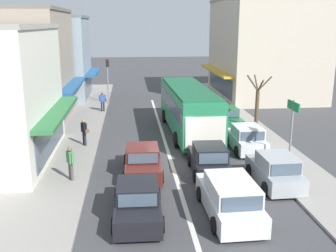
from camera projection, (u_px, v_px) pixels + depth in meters
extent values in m
plane|color=#3F3F42|center=(171.00, 162.00, 21.38)|extent=(140.00, 140.00, 0.00)
cube|color=silver|center=(165.00, 141.00, 25.23)|extent=(0.20, 28.00, 0.01)
cube|color=gray|center=(62.00, 134.00, 26.49)|extent=(5.20, 44.00, 0.14)
cube|color=gray|center=(249.00, 130.00, 27.73)|extent=(2.80, 44.00, 0.12)
cube|color=#2D703D|center=(57.00, 112.00, 21.11)|extent=(1.10, 8.48, 0.20)
cube|color=#425160|center=(51.00, 136.00, 21.39)|extent=(0.06, 7.38, 1.80)
cube|color=gray|center=(22.00, 68.00, 29.59)|extent=(6.41, 9.39, 8.20)
cube|color=#23568E|center=(73.00, 85.00, 30.29)|extent=(1.10, 8.64, 0.20)
cube|color=#425160|center=(68.00, 102.00, 30.58)|extent=(0.06, 7.51, 1.80)
cube|color=#6E6358|center=(17.00, 9.00, 28.52)|extent=(6.57, 9.39, 0.24)
cube|color=#84939E|center=(45.00, 60.00, 37.86)|extent=(7.97, 7.19, 7.81)
cube|color=#23568E|center=(93.00, 72.00, 38.59)|extent=(1.10, 6.62, 0.20)
cube|color=#425160|center=(89.00, 85.00, 38.88)|extent=(0.06, 5.76, 1.80)
cube|color=slate|center=(42.00, 17.00, 36.85)|extent=(8.13, 7.19, 0.24)
cube|color=beige|center=(264.00, 50.00, 39.69)|extent=(8.88, 12.19, 9.56)
cube|color=gold|center=(216.00, 71.00, 39.76)|extent=(1.10, 11.22, 0.20)
cube|color=#425160|center=(220.00, 83.00, 40.12)|extent=(0.06, 9.75, 1.80)
cube|color=#237A4C|center=(188.00, 108.00, 26.59)|extent=(2.81, 10.87, 2.70)
cube|color=#425160|center=(188.00, 102.00, 26.49)|extent=(2.84, 10.44, 0.90)
cube|color=beige|center=(206.00, 132.00, 21.43)|extent=(2.25, 0.12, 1.76)
cube|color=#1A5B39|center=(189.00, 88.00, 26.24)|extent=(2.66, 10.00, 0.12)
cylinder|color=black|center=(164.00, 116.00, 29.98)|extent=(0.29, 0.97, 0.96)
cylinder|color=black|center=(196.00, 115.00, 30.28)|extent=(0.29, 0.97, 0.96)
cylinder|color=black|center=(176.00, 139.00, 23.91)|extent=(0.29, 0.97, 0.96)
cylinder|color=black|center=(216.00, 138.00, 24.22)|extent=(0.29, 0.97, 0.96)
cube|color=#561E19|center=(143.00, 164.00, 19.62)|extent=(1.76, 4.22, 0.72)
cube|color=#561E19|center=(142.00, 152.00, 19.35)|extent=(1.58, 1.82, 0.60)
cube|color=#425160|center=(142.00, 147.00, 20.24)|extent=(1.44, 0.08, 0.51)
cube|color=#425160|center=(143.00, 159.00, 18.47)|extent=(1.40, 0.07, 0.48)
cylinder|color=black|center=(126.00, 160.00, 20.81)|extent=(0.19, 0.62, 0.62)
cylinder|color=black|center=(158.00, 159.00, 20.95)|extent=(0.19, 0.62, 0.62)
cylinder|color=black|center=(125.00, 178.00, 18.38)|extent=(0.19, 0.62, 0.62)
cylinder|color=black|center=(162.00, 177.00, 18.53)|extent=(0.19, 0.62, 0.62)
cube|color=black|center=(138.00, 205.00, 15.24)|extent=(1.80, 4.23, 0.72)
cube|color=black|center=(137.00, 190.00, 14.98)|extent=(1.59, 1.83, 0.60)
cube|color=#425160|center=(137.00, 181.00, 15.86)|extent=(1.44, 0.09, 0.51)
cube|color=#425160|center=(138.00, 200.00, 14.09)|extent=(1.40, 0.09, 0.48)
cylinder|color=black|center=(117.00, 196.00, 16.44)|extent=(0.19, 0.62, 0.62)
cylinder|color=black|center=(158.00, 195.00, 16.57)|extent=(0.19, 0.62, 0.62)
cylinder|color=black|center=(114.00, 226.00, 14.01)|extent=(0.19, 0.62, 0.62)
cylinder|color=black|center=(162.00, 224.00, 14.14)|extent=(0.19, 0.62, 0.62)
cube|color=black|center=(209.00, 163.00, 19.72)|extent=(1.75, 3.75, 0.76)
cube|color=black|center=(210.00, 152.00, 19.25)|extent=(1.58, 1.94, 0.64)
cube|color=#425160|center=(207.00, 146.00, 20.19)|extent=(1.40, 0.10, 0.54)
cube|color=#425160|center=(214.00, 159.00, 18.31)|extent=(1.37, 0.10, 0.51)
cylinder|color=black|center=(190.00, 160.00, 20.79)|extent=(0.20, 0.63, 0.62)
cylinder|color=black|center=(220.00, 159.00, 20.89)|extent=(0.20, 0.63, 0.62)
cylinder|color=black|center=(195.00, 176.00, 18.64)|extent=(0.20, 0.63, 0.62)
cylinder|color=black|center=(229.00, 175.00, 18.75)|extent=(0.20, 0.63, 0.62)
cube|color=silver|center=(229.00, 202.00, 15.43)|extent=(1.86, 4.54, 0.76)
cube|color=silver|center=(232.00, 189.00, 14.91)|extent=(1.70, 2.64, 0.68)
cube|color=#425160|center=(223.00, 176.00, 16.18)|extent=(1.51, 0.09, 0.58)
cube|color=#425160|center=(242.00, 204.00, 13.64)|extent=(1.48, 0.09, 0.54)
cylinder|color=black|center=(200.00, 194.00, 16.68)|extent=(0.19, 0.62, 0.62)
cylinder|color=black|center=(240.00, 192.00, 16.88)|extent=(0.19, 0.62, 0.62)
cylinder|color=black|center=(215.00, 225.00, 14.08)|extent=(0.19, 0.62, 0.62)
cylinder|color=black|center=(262.00, 222.00, 14.29)|extent=(0.19, 0.62, 0.62)
cube|color=#9EA3A8|center=(274.00, 174.00, 18.32)|extent=(1.71, 3.73, 0.76)
cube|color=#9EA3A8|center=(278.00, 162.00, 17.85)|extent=(1.55, 1.93, 0.64)
cube|color=#425160|center=(270.00, 155.00, 18.79)|extent=(1.40, 0.09, 0.54)
cube|color=#425160|center=(286.00, 170.00, 16.92)|extent=(1.37, 0.09, 0.51)
cylinder|color=black|center=(249.00, 170.00, 19.35)|extent=(0.19, 0.62, 0.62)
cylinder|color=black|center=(281.00, 169.00, 19.53)|extent=(0.19, 0.62, 0.62)
cylinder|color=black|center=(265.00, 189.00, 17.21)|extent=(0.19, 0.62, 0.62)
cylinder|color=black|center=(301.00, 187.00, 17.40)|extent=(0.19, 0.62, 0.62)
cube|color=silver|center=(245.00, 142.00, 23.35)|extent=(1.67, 3.71, 0.76)
cube|color=silver|center=(248.00, 132.00, 22.89)|extent=(1.54, 1.91, 0.64)
cube|color=#425160|center=(243.00, 127.00, 23.82)|extent=(1.40, 0.07, 0.54)
cube|color=#425160|center=(253.00, 136.00, 21.95)|extent=(1.37, 0.07, 0.51)
cylinder|color=black|center=(227.00, 140.00, 24.39)|extent=(0.19, 0.62, 0.62)
cylinder|color=black|center=(253.00, 139.00, 24.56)|extent=(0.19, 0.62, 0.62)
cylinder|color=black|center=(237.00, 151.00, 22.25)|extent=(0.19, 0.62, 0.62)
cylinder|color=black|center=(265.00, 150.00, 22.42)|extent=(0.19, 0.62, 0.62)
cube|color=#1E6638|center=(225.00, 119.00, 28.78)|extent=(1.76, 4.22, 0.72)
cube|color=#1E6638|center=(226.00, 111.00, 28.52)|extent=(1.58, 1.81, 0.60)
cube|color=#425160|center=(223.00, 108.00, 29.40)|extent=(1.44, 0.07, 0.51)
cube|color=#425160|center=(229.00, 114.00, 27.63)|extent=(1.40, 0.07, 0.48)
cylinder|color=black|center=(210.00, 118.00, 29.96)|extent=(0.19, 0.62, 0.62)
cylinder|color=black|center=(232.00, 118.00, 30.13)|extent=(0.19, 0.62, 0.62)
cylinder|color=black|center=(217.00, 127.00, 27.53)|extent=(0.19, 0.62, 0.62)
cylinder|color=black|center=(241.00, 126.00, 27.71)|extent=(0.19, 0.62, 0.62)
cylinder|color=gray|center=(108.00, 82.00, 36.18)|extent=(0.12, 0.12, 4.20)
cube|color=black|center=(107.00, 63.00, 35.74)|extent=(0.24, 0.24, 0.68)
sphere|color=red|center=(109.00, 60.00, 35.70)|extent=(0.13, 0.13, 0.13)
sphere|color=black|center=(109.00, 63.00, 35.75)|extent=(0.13, 0.13, 0.13)
sphere|color=black|center=(109.00, 65.00, 35.81)|extent=(0.13, 0.13, 0.13)
cylinder|color=gray|center=(291.00, 134.00, 20.18)|extent=(0.10, 0.10, 3.60)
cube|color=#19753D|center=(294.00, 106.00, 19.78)|extent=(0.08, 1.40, 0.44)
cube|color=white|center=(294.00, 106.00, 19.78)|extent=(0.01, 1.10, 0.10)
cylinder|color=brown|center=(256.00, 115.00, 25.25)|extent=(0.24, 0.24, 3.20)
cylinder|color=brown|center=(256.00, 83.00, 25.12)|extent=(0.10, 0.88, 0.97)
cylinder|color=brown|center=(265.00, 84.00, 24.77)|extent=(0.92, 0.10, 0.95)
cylinder|color=brown|center=(261.00, 86.00, 24.31)|extent=(0.10, 0.98, 0.87)
cylinder|color=brown|center=(253.00, 83.00, 24.69)|extent=(0.81, 0.10, 1.05)
cylinder|color=#232838|center=(84.00, 138.00, 23.88)|extent=(0.14, 0.14, 0.84)
cylinder|color=#232838|center=(85.00, 139.00, 23.75)|extent=(0.14, 0.14, 0.84)
cube|color=black|center=(84.00, 127.00, 23.64)|extent=(0.39, 0.42, 0.56)
sphere|color=#9E7051|center=(84.00, 121.00, 23.54)|extent=(0.22, 0.22, 0.22)
cylinder|color=black|center=(82.00, 127.00, 23.81)|extent=(0.09, 0.09, 0.54)
cylinder|color=black|center=(86.00, 128.00, 23.46)|extent=(0.09, 0.09, 0.54)
cube|color=brown|center=(87.00, 131.00, 23.47)|extent=(0.25, 0.22, 0.22)
cylinder|color=#232838|center=(102.00, 106.00, 33.11)|extent=(0.14, 0.14, 0.84)
cylinder|color=#232838|center=(104.00, 106.00, 33.15)|extent=(0.14, 0.14, 0.84)
cube|color=#3351A8|center=(102.00, 98.00, 32.95)|extent=(0.38, 0.26, 0.56)
sphere|color=brown|center=(102.00, 93.00, 32.85)|extent=(0.22, 0.22, 0.22)
cylinder|color=#3351A8|center=(99.00, 98.00, 32.90)|extent=(0.09, 0.09, 0.54)
cylinder|color=#3351A8|center=(105.00, 98.00, 33.00)|extent=(0.09, 0.09, 0.54)
cube|color=brown|center=(106.00, 100.00, 33.08)|extent=(0.13, 0.25, 0.22)
cylinder|color=#4C4742|center=(72.00, 172.00, 18.46)|extent=(0.14, 0.14, 0.84)
cylinder|color=#4C4742|center=(70.00, 171.00, 18.59)|extent=(0.14, 0.14, 0.84)
cube|color=#478951|center=(70.00, 157.00, 18.35)|extent=(0.38, 0.42, 0.56)
sphere|color=brown|center=(69.00, 149.00, 18.24)|extent=(0.22, 0.22, 0.22)
cylinder|color=#478951|center=(72.00, 159.00, 18.17)|extent=(0.09, 0.09, 0.54)
cylinder|color=#478951|center=(68.00, 156.00, 18.52)|extent=(0.09, 0.09, 0.54)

